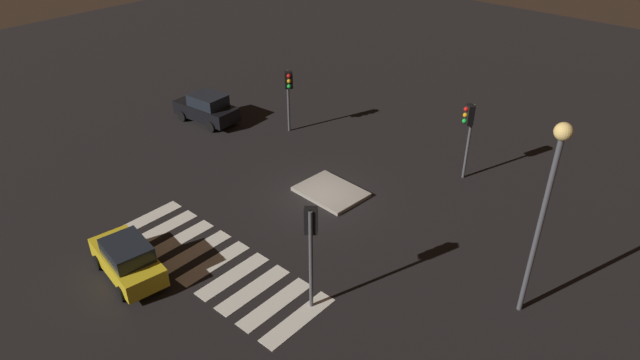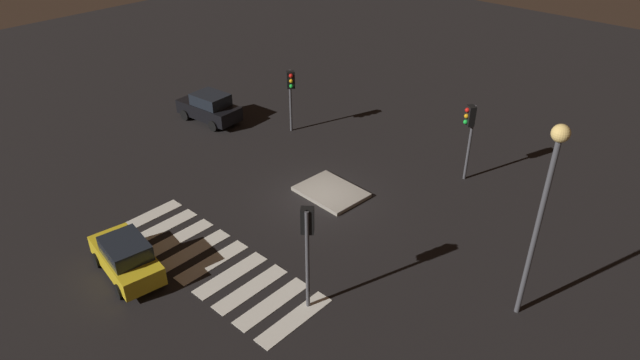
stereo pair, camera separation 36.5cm
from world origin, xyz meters
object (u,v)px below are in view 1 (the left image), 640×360
object	(u,v)px
car_black	(207,108)
traffic_light_east	(311,234)
traffic_island	(331,192)
street_lamp	(549,190)
car_yellow	(128,259)
traffic_light_west	(288,87)
traffic_light_north	(468,124)

from	to	relation	value
car_black	traffic_light_east	size ratio (longest dim) A/B	1.01
traffic_island	street_lamp	world-z (taller)	street_lamp
car_yellow	street_lamp	xyz separation A→B (m)	(11.93, 8.20, 4.21)
traffic_island	car_black	world-z (taller)	car_black
traffic_island	car_black	xyz separation A→B (m)	(-10.73, 1.22, 0.77)
car_yellow	traffic_light_west	distance (m)	13.83
street_lamp	traffic_island	bearing A→B (deg)	172.30
traffic_light_east	car_yellow	bearing A→B (deg)	80.33
car_yellow	traffic_light_west	xyz separation A→B (m)	(-4.19, 13.03, 1.96)
traffic_light_east	traffic_light_west	bearing A→B (deg)	8.36
car_black	street_lamp	size ratio (longest dim) A/B	0.57
car_yellow	traffic_light_east	size ratio (longest dim) A/B	0.95
traffic_island	car_yellow	bearing A→B (deg)	-101.34
traffic_light_west	traffic_light_east	world-z (taller)	traffic_light_east
traffic_light_east	car_black	bearing A→B (deg)	25.04
traffic_light_east	street_lamp	size ratio (longest dim) A/B	0.56
car_black	traffic_light_west	xyz separation A→B (m)	(4.62, 2.26, 1.90)
car_yellow	traffic_light_east	world-z (taller)	traffic_light_east
traffic_island	traffic_light_north	distance (m)	7.23
car_black	street_lamp	xyz separation A→B (m)	(20.75, -2.57, 4.15)
street_lamp	car_black	bearing A→B (deg)	172.93
traffic_island	traffic_light_east	world-z (taller)	traffic_light_east
traffic_light_west	traffic_light_east	size ratio (longest dim) A/B	0.89
car_yellow	traffic_light_east	xyz separation A→B (m)	(6.20, 3.50, 2.31)
traffic_light_north	traffic_light_east	size ratio (longest dim) A/B	0.96
traffic_light_north	traffic_light_east	world-z (taller)	traffic_light_east
traffic_light_east	street_lamp	distance (m)	7.65
traffic_light_west	street_lamp	distance (m)	16.98
traffic_island	traffic_light_north	xyz separation A→B (m)	(3.86, 5.39, 2.87)
traffic_island	traffic_light_north	world-z (taller)	traffic_light_north
traffic_island	car_yellow	xyz separation A→B (m)	(-1.92, -9.55, 0.71)
traffic_island	street_lamp	bearing A→B (deg)	-7.70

